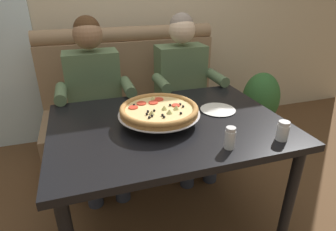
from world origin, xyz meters
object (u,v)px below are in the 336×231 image
diner_right (185,86)px  shaker_oregano (283,132)px  plate_near_left (218,109)px  shaker_pepper_flakes (230,139)px  diner_left (95,96)px  pizza (159,110)px  booth_bench (137,113)px  potted_plant (260,103)px  dining_table (169,135)px

diner_right → shaker_oregano: 1.05m
diner_right → plate_near_left: bearing=-91.4°
diner_right → shaker_pepper_flakes: diner_right is taller
diner_left → plate_near_left: bearing=-41.1°
pizza → shaker_oregano: 0.65m
pizza → plate_near_left: pizza is taller
diner_left → shaker_oregano: size_ratio=12.65×
booth_bench → potted_plant: bearing=-5.6°
diner_right → pizza: size_ratio=2.77×
shaker_oregano → diner_left: bearing=129.0°
diner_left → shaker_pepper_flakes: diner_left is taller
dining_table → pizza: (-0.05, 0.01, 0.16)m
booth_bench → shaker_oregano: 1.45m
dining_table → potted_plant: bearing=33.6°
plate_near_left → shaker_oregano: bearing=-72.2°
diner_left → pizza: 0.74m
pizza → shaker_oregano: pizza is taller
diner_right → shaker_pepper_flakes: bearing=-99.3°
dining_table → shaker_pepper_flakes: 0.42m
booth_bench → pizza: bearing=-93.2°
diner_left → plate_near_left: 0.93m
pizza → diner_right: bearing=58.3°
booth_bench → dining_table: size_ratio=1.21×
booth_bench → pizza: size_ratio=3.47×
shaker_oregano → shaker_pepper_flakes: shaker_pepper_flakes is taller
shaker_oregano → plate_near_left: size_ratio=0.46×
booth_bench → shaker_pepper_flakes: size_ratio=14.50×
diner_right → shaker_oregano: bearing=-83.3°
dining_table → plate_near_left: 0.36m
pizza → potted_plant: pizza is taller
booth_bench → potted_plant: booth_bench is taller
booth_bench → shaker_pepper_flakes: (0.19, -1.29, 0.40)m
pizza → shaker_pepper_flakes: bearing=-56.3°
shaker_pepper_flakes → dining_table: bearing=118.3°
shaker_pepper_flakes → diner_right: bearing=80.7°
shaker_pepper_flakes → pizza: bearing=123.7°
dining_table → pizza: 0.17m
booth_bench → dining_table: 0.98m
diner_right → shaker_pepper_flakes: (-0.17, -1.03, 0.09)m
booth_bench → diner_left: 0.55m
dining_table → diner_right: diner_right is taller
booth_bench → diner_left: bearing=-143.4°
shaker_oregano → shaker_pepper_flakes: size_ratio=0.92×
shaker_oregano → plate_near_left: shaker_oregano is taller
pizza → plate_near_left: (0.40, 0.05, -0.07)m
diner_right → booth_bench: bearing=143.4°
diner_left → plate_near_left: size_ratio=5.81×
booth_bench → diner_right: size_ratio=1.25×
shaker_oregano → shaker_pepper_flakes: 0.29m
diner_right → shaker_oregano: size_ratio=12.65×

